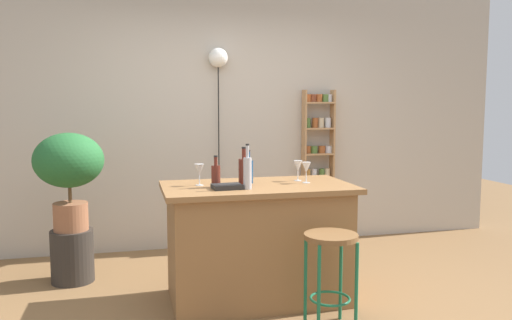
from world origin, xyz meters
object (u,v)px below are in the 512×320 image
at_px(bottle_olive_oil, 216,175).
at_px(cookbook, 227,187).
at_px(bar_stool, 331,258).
at_px(bottle_vinegar, 248,171).
at_px(wine_glass_center, 298,166).
at_px(wine_glass_right, 306,168).
at_px(potted_plant, 69,167).
at_px(pendant_globe_light, 218,61).
at_px(wine_glass_left, 199,170).
at_px(bottle_spirits_clear, 247,172).
at_px(spice_shelf, 318,163).
at_px(plant_stool, 72,256).
at_px(bottle_wine_red, 244,171).

distance_m(bottle_olive_oil, cookbook, 0.14).
relative_size(bar_stool, bottle_vinegar, 2.53).
bearing_deg(bottle_vinegar, bar_stool, -62.00).
distance_m(wine_glass_center, wine_glass_right, 0.12).
xyz_separation_m(potted_plant, wine_glass_right, (1.83, -0.77, 0.03)).
height_order(wine_glass_center, pendant_globe_light, pendant_globe_light).
distance_m(bar_stool, potted_plant, 2.33).
xyz_separation_m(bar_stool, wine_glass_center, (0.02, 0.76, 0.53)).
relative_size(wine_glass_left, pendant_globe_light, 0.08).
bearing_deg(bottle_spirits_clear, cookbook, 165.37).
relative_size(bottle_olive_oil, wine_glass_center, 1.45).
relative_size(bottle_olive_oil, wine_glass_right, 1.45).
bearing_deg(cookbook, wine_glass_center, 17.75).
distance_m(bottle_vinegar, wine_glass_right, 0.45).
relative_size(cookbook, pendant_globe_light, 0.10).
distance_m(potted_plant, wine_glass_right, 1.99).
distance_m(bottle_vinegar, cookbook, 0.33).
bearing_deg(bar_stool, bottle_olive_oil, 138.29).
bearing_deg(pendant_globe_light, bottle_spirits_clear, -92.83).
xyz_separation_m(bottle_spirits_clear, wine_glass_left, (-0.32, 0.25, -0.01)).
xyz_separation_m(bar_stool, spice_shelf, (0.71, 2.16, 0.37)).
bearing_deg(bottle_vinegar, wine_glass_center, 3.17).
relative_size(bar_stool, wine_glass_right, 4.01).
height_order(spice_shelf, plant_stool, spice_shelf).
bearing_deg(bottle_vinegar, potted_plant, 154.39).
distance_m(potted_plant, pendant_globe_light, 1.87).
xyz_separation_m(bar_stool, bottle_spirits_clear, (-0.46, 0.47, 0.53)).
bearing_deg(bottle_spirits_clear, bottle_olive_oil, 147.38).
relative_size(bottle_olive_oil, pendant_globe_light, 0.11).
bearing_deg(cookbook, plant_stool, 137.76).
xyz_separation_m(spice_shelf, bottle_wine_red, (-1.17, -1.53, 0.15)).
xyz_separation_m(spice_shelf, cookbook, (-1.32, -1.65, 0.05)).
xyz_separation_m(bottle_vinegar, wine_glass_right, (0.44, -0.10, 0.02)).
bearing_deg(plant_stool, bar_stool, -38.25).
bearing_deg(spice_shelf, bottle_spirits_clear, -124.85).
distance_m(potted_plant, wine_glass_center, 1.92).
bearing_deg(cookbook, bottle_vinegar, 43.04).
xyz_separation_m(bar_stool, cookbook, (-0.61, 0.50, 0.43)).
relative_size(bottle_wine_red, cookbook, 1.40).
bearing_deg(wine_glass_left, bar_stool, -42.43).
bearing_deg(cookbook, potted_plant, 137.76).
height_order(spice_shelf, potted_plant, spice_shelf).
distance_m(spice_shelf, potted_plant, 2.61).
height_order(wine_glass_center, cookbook, wine_glass_center).
distance_m(bottle_wine_red, bottle_spirits_clear, 0.17).
xyz_separation_m(bottle_vinegar, pendant_globe_light, (0.01, 1.44, 0.95)).
bearing_deg(potted_plant, pendant_globe_light, 28.75).
distance_m(spice_shelf, wine_glass_right, 1.66).
height_order(bar_stool, bottle_wine_red, bottle_wine_red).
distance_m(bottle_vinegar, wine_glass_center, 0.41).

